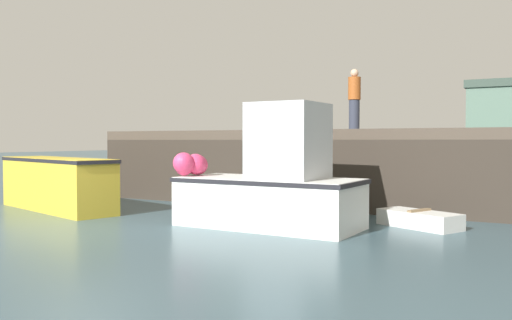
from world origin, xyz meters
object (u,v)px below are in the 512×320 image
(rowboat, at_px, (419,219))
(fishing_boat_near_left, at_px, (57,182))
(dockworker, at_px, (354,100))
(fishing_boat_near_right, at_px, (271,183))
(mooring_buoy_foreground, at_px, (56,192))

(rowboat, bearing_deg, fishing_boat_near_left, -169.78)
(rowboat, distance_m, dockworker, 5.14)
(fishing_boat_near_right, xyz_separation_m, dockworker, (0.04, 4.97, 1.94))
(rowboat, height_order, dockworker, dockworker)
(fishing_boat_near_left, xyz_separation_m, mooring_buoy_foreground, (-0.79, 0.66, -0.33))
(fishing_boat_near_right, relative_size, rowboat, 2.22)
(fishing_boat_near_left, bearing_deg, rowboat, 10.22)
(dockworker, bearing_deg, mooring_buoy_foreground, -145.91)
(fishing_boat_near_right, distance_m, dockworker, 5.34)
(dockworker, xyz_separation_m, mooring_buoy_foreground, (-6.59, -4.46, -2.47))
(rowboat, relative_size, dockworker, 1.02)
(fishing_boat_near_right, bearing_deg, rowboat, 27.96)
(fishing_boat_near_left, distance_m, rowboat, 8.46)
(fishing_boat_near_right, height_order, dockworker, dockworker)
(mooring_buoy_foreground, bearing_deg, fishing_boat_near_left, -39.98)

